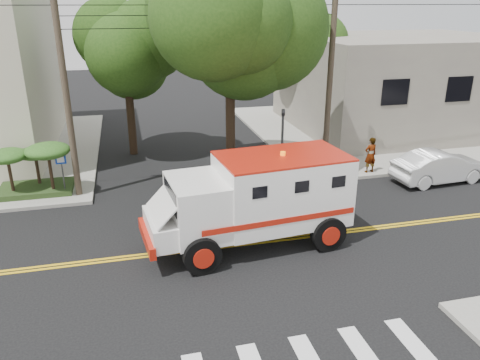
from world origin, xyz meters
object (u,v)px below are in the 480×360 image
object	(u,v)px
parked_sedan	(440,167)
pedestrian_a	(370,155)
pedestrian_b	(318,162)
armored_truck	(257,196)

from	to	relation	value
parked_sedan	pedestrian_a	distance (m)	3.30
parked_sedan	pedestrian_b	xyz separation A→B (m)	(-5.61, 1.70, 0.12)
armored_truck	parked_sedan	xyz separation A→B (m)	(10.30, 3.87, -1.08)
armored_truck	parked_sedan	bearing A→B (deg)	15.04
armored_truck	parked_sedan	world-z (taller)	armored_truck
pedestrian_a	pedestrian_b	size ratio (longest dim) A/B	1.21
pedestrian_b	armored_truck	bearing A→B (deg)	61.94
pedestrian_a	armored_truck	bearing A→B (deg)	29.08
armored_truck	pedestrian_a	bearing A→B (deg)	31.10
pedestrian_a	pedestrian_b	world-z (taller)	pedestrian_a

